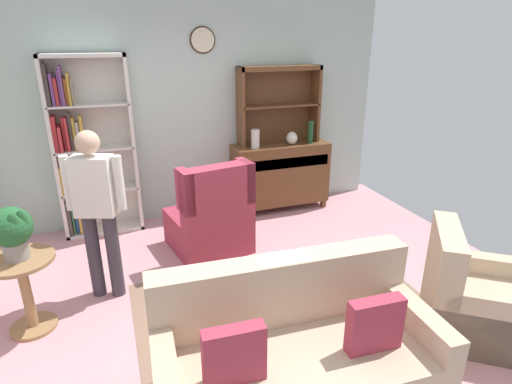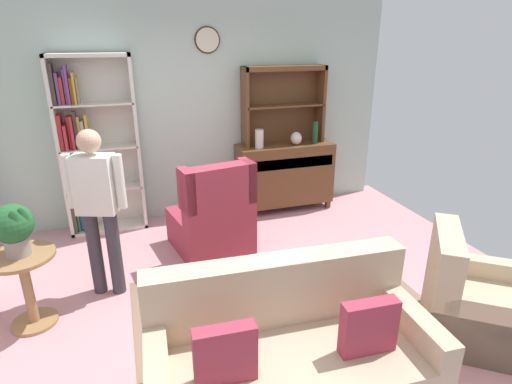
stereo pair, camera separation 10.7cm
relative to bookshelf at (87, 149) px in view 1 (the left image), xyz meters
name	(u,v)px [view 1 (the left image)]	position (x,y,z in m)	size (l,w,h in m)	color
ground_plane	(253,296)	(1.36, -1.94, -1.05)	(5.40, 4.60, 0.02)	#C68C93
wall_back	(197,109)	(1.36, 0.19, 0.36)	(5.00, 0.09, 2.80)	#ADC1B7
area_rug	(286,309)	(1.56, -2.24, -1.04)	(2.58, 1.72, 0.01)	#846651
bookshelf	(87,149)	(0.00, 0.00, 0.00)	(0.90, 0.30, 2.10)	silver
sideboard	(280,173)	(2.41, -0.08, -0.54)	(1.30, 0.45, 0.92)	brown
sideboard_hutch	(278,94)	(2.41, 0.02, 0.51)	(1.10, 0.26, 1.00)	brown
vase_tall	(255,139)	(2.02, -0.16, 0.00)	(0.11, 0.11, 0.24)	beige
vase_round	(292,138)	(2.54, -0.15, -0.04)	(0.15, 0.15, 0.17)	beige
bottle_wine	(310,132)	(2.80, -0.17, 0.02)	(0.07, 0.07, 0.29)	#194223
couch_floral	(295,357)	(1.23, -3.11, -0.73)	(1.84, 0.94, 0.90)	#C6AD8E
armchair_floral	(473,301)	(2.85, -3.01, -0.76)	(1.07, 1.07, 0.88)	#C6AD8E
wingback_chair	(211,219)	(1.21, -0.97, -0.66)	(0.91, 0.93, 1.05)	#A33347
plant_stand	(25,286)	(-0.52, -1.76, -0.64)	(0.52, 0.52, 0.66)	#997047
potted_plant_large	(12,230)	(-0.51, -1.76, -0.14)	(0.31, 0.31, 0.43)	gray
person_reading	(97,205)	(0.09, -1.46, -0.14)	(0.52, 0.30, 1.56)	#38333D
coffee_table	(265,276)	(1.37, -2.20, -0.69)	(0.80, 0.50, 0.42)	brown
book_stack	(268,270)	(1.37, -2.29, -0.58)	(0.20, 0.13, 0.09)	gray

